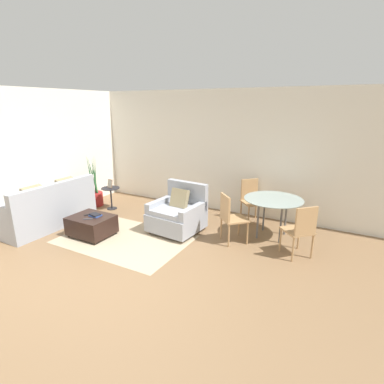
% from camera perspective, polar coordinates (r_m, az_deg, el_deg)
% --- Properties ---
extents(ground_plane, '(20.00, 20.00, 0.00)m').
position_cam_1_polar(ground_plane, '(4.72, -13.28, -14.96)').
color(ground_plane, brown).
extents(wall_back, '(12.00, 0.06, 2.75)m').
position_cam_1_polar(wall_back, '(6.94, 4.53, 7.65)').
color(wall_back, white).
rests_on(wall_back, ground_plane).
extents(wall_left, '(0.06, 12.00, 2.75)m').
position_cam_1_polar(wall_left, '(7.45, -24.42, 6.85)').
color(wall_left, white).
rests_on(wall_left, ground_plane).
extents(area_rug, '(2.33, 1.60, 0.01)m').
position_cam_1_polar(area_rug, '(5.79, -12.64, -8.70)').
color(area_rug, tan).
rests_on(area_rug, ground_plane).
extents(couch, '(0.86, 1.87, 0.94)m').
position_cam_1_polar(couch, '(6.80, -25.73, -3.25)').
color(couch, '#999EA8').
rests_on(couch, ground_plane).
extents(armchair, '(0.98, 0.96, 0.93)m').
position_cam_1_polar(armchair, '(5.90, -2.71, -4.20)').
color(armchair, '#999EA8').
rests_on(armchair, ground_plane).
extents(ottoman, '(0.78, 0.63, 0.38)m').
position_cam_1_polar(ottoman, '(6.04, -18.58, -5.97)').
color(ottoman, black).
rests_on(ottoman, ground_plane).
extents(book_stack, '(0.22, 0.17, 0.05)m').
position_cam_1_polar(book_stack, '(5.96, -17.97, -4.19)').
color(book_stack, '#2D478C').
rests_on(book_stack, ottoman).
extents(tv_remote_primary, '(0.15, 0.14, 0.01)m').
position_cam_1_polar(tv_remote_primary, '(5.86, -19.19, -4.87)').
color(tv_remote_primary, '#333338').
rests_on(tv_remote_primary, ottoman).
extents(tv_remote_secondary, '(0.11, 0.14, 0.01)m').
position_cam_1_polar(tv_remote_secondary, '(6.07, -19.27, -4.11)').
color(tv_remote_secondary, black).
rests_on(tv_remote_secondary, ottoman).
extents(potted_plant, '(0.41, 0.41, 1.29)m').
position_cam_1_polar(potted_plant, '(7.78, -18.14, -0.46)').
color(potted_plant, maroon).
rests_on(potted_plant, ground_plane).
extents(side_table, '(0.42, 0.42, 0.52)m').
position_cam_1_polar(side_table, '(7.37, -15.19, -0.38)').
color(side_table, black).
rests_on(side_table, ground_plane).
extents(picture_frame, '(0.13, 0.07, 0.20)m').
position_cam_1_polar(picture_frame, '(7.30, -15.34, 1.52)').
color(picture_frame, '#8C6647').
rests_on(picture_frame, side_table).
extents(dining_table, '(1.07, 1.07, 0.75)m').
position_cam_1_polar(dining_table, '(5.73, 15.21, -2.08)').
color(dining_table, '#8C9E99').
rests_on(dining_table, ground_plane).
extents(dining_chair_near_left, '(0.59, 0.59, 0.90)m').
position_cam_1_polar(dining_chair_near_left, '(5.39, 7.27, -4.41)').
color(dining_chair_near_left, tan).
rests_on(dining_chair_near_left, ground_plane).
extents(dining_chair_near_right, '(0.59, 0.59, 0.90)m').
position_cam_1_polar(dining_chair_near_right, '(5.12, 20.06, -6.47)').
color(dining_chair_near_right, tan).
rests_on(dining_chair_near_right, ground_plane).
extents(dining_chair_far_left, '(0.59, 0.59, 0.90)m').
position_cam_1_polar(dining_chair_far_left, '(6.48, 11.21, -1.03)').
color(dining_chair_far_left, tan).
rests_on(dining_chair_far_left, ground_plane).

